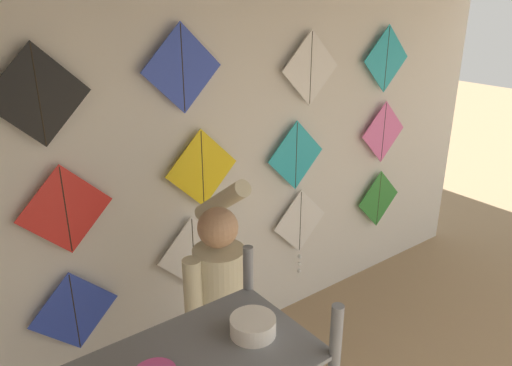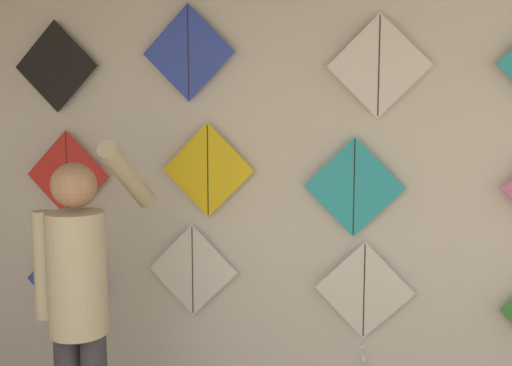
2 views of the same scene
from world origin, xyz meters
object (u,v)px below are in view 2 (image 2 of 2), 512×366
at_px(kite_6, 354,187).
at_px(kite_9, 188,53).
at_px(kite_1, 193,270).
at_px(kite_5, 208,170).
at_px(shopkeeper, 79,296).
at_px(kite_10, 379,66).
at_px(kite_0, 66,281).
at_px(kite_4, 67,175).
at_px(kite_8, 56,66).
at_px(kite_2, 364,297).

relative_size(kite_6, kite_9, 1.00).
distance_m(kite_1, kite_5, 0.61).
relative_size(shopkeeper, kite_10, 3.07).
bearing_deg(kite_5, kite_6, 0.00).
xyz_separation_m(shopkeeper, kite_0, (-0.56, 0.78, -0.19)).
bearing_deg(kite_6, shopkeeper, -147.70).
bearing_deg(kite_4, kite_8, 180.00).
relative_size(kite_1, kite_2, 0.73).
bearing_deg(shopkeeper, kite_9, 67.02).
distance_m(kite_8, kite_9, 0.85).
xyz_separation_m(shopkeeper, kite_1, (0.29, 0.78, -0.07)).
bearing_deg(kite_0, kite_2, -0.03).
xyz_separation_m(kite_1, kite_5, (0.10, 0.00, 0.60)).
bearing_deg(shopkeeper, kite_5, 60.20).
relative_size(kite_2, kite_6, 1.38).
bearing_deg(kite_0, kite_1, 0.00).
bearing_deg(kite_9, kite_10, 0.00).
relative_size(kite_4, kite_10, 1.00).
bearing_deg(kite_5, kite_9, 180.00).
relative_size(shopkeeper, kite_6, 3.07).
xyz_separation_m(shopkeeper, kite_8, (-0.57, 0.78, 1.15)).
relative_size(shopkeeper, kite_5, 3.07).
height_order(kite_0, kite_1, kite_1).
xyz_separation_m(kite_2, kite_9, (-1.02, 0.00, 1.36)).
height_order(kite_0, kite_2, kite_2).
bearing_deg(kite_9, kite_5, 0.00).
relative_size(kite_5, kite_6, 1.00).
xyz_separation_m(shopkeeper, kite_10, (1.35, 0.78, 1.11)).
relative_size(shopkeeper, kite_0, 3.07).
bearing_deg(kite_2, kite_8, 179.97).
distance_m(kite_4, kite_9, 1.08).
relative_size(kite_1, kite_8, 1.00).
xyz_separation_m(kite_2, kite_4, (-1.82, 0.00, 0.64)).
bearing_deg(kite_9, kite_0, 180.00).
relative_size(shopkeeper, kite_4, 3.07).
height_order(kite_1, kite_5, kite_5).
xyz_separation_m(kite_2, kite_6, (-0.07, 0.00, 0.62)).
relative_size(kite_2, kite_9, 1.38).
bearing_deg(kite_1, kite_4, 180.00).
distance_m(shopkeeper, kite_8, 1.50).
relative_size(kite_2, kite_8, 1.38).
height_order(kite_1, kite_2, kite_1).
bearing_deg(kite_5, kite_2, -0.06).
bearing_deg(kite_6, kite_2, -0.85).
bearing_deg(kite_8, kite_0, 0.00).
bearing_deg(kite_2, kite_1, 179.94).
xyz_separation_m(shopkeeper, kite_4, (-0.52, 0.78, 0.48)).
bearing_deg(shopkeeper, kite_10, 26.95).
distance_m(kite_2, kite_9, 1.70).
distance_m(kite_4, kite_10, 1.97).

